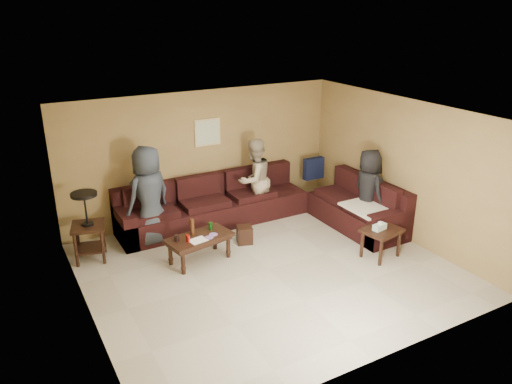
# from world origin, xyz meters

# --- Properties ---
(room) EXTENTS (5.60, 5.50, 2.50)m
(room) POSITION_xyz_m (0.00, 0.00, 1.66)
(room) COLOR #B0AA95
(room) RESTS_ON ground
(sectional_sofa) EXTENTS (4.65, 2.90, 0.97)m
(sectional_sofa) POSITION_xyz_m (0.81, 1.52, 0.33)
(sectional_sofa) COLOR black
(sectional_sofa) RESTS_ON ground
(coffee_table) EXTENTS (1.15, 0.72, 0.73)m
(coffee_table) POSITION_xyz_m (-0.84, 0.80, 0.38)
(coffee_table) COLOR black
(coffee_table) RESTS_ON ground
(end_table_left) EXTENTS (0.63, 0.63, 1.18)m
(end_table_left) POSITION_xyz_m (-2.40, 1.73, 0.62)
(end_table_left) COLOR black
(end_table_left) RESTS_ON ground
(side_table_right) EXTENTS (0.70, 0.61, 0.65)m
(side_table_right) POSITION_xyz_m (1.86, -0.54, 0.44)
(side_table_right) COLOR black
(side_table_right) RESTS_ON ground
(waste_bin) EXTENTS (0.32, 0.32, 0.31)m
(waste_bin) POSITION_xyz_m (0.12, 1.03, 0.16)
(waste_bin) COLOR black
(waste_bin) RESTS_ON ground
(wall_art) EXTENTS (0.52, 0.04, 0.52)m
(wall_art) POSITION_xyz_m (0.10, 2.48, 1.70)
(wall_art) COLOR #CBB87F
(wall_art) RESTS_ON ground
(person_left) EXTENTS (1.01, 0.85, 1.77)m
(person_left) POSITION_xyz_m (-1.31, 1.85, 0.89)
(person_left) COLOR #2D343E
(person_left) RESTS_ON ground
(person_middle) EXTENTS (0.92, 0.80, 1.60)m
(person_middle) POSITION_xyz_m (0.80, 1.91, 0.80)
(person_middle) COLOR tan
(person_middle) RESTS_ON ground
(person_right) EXTENTS (0.55, 0.79, 1.55)m
(person_right) POSITION_xyz_m (2.39, 0.44, 0.77)
(person_right) COLOR black
(person_right) RESTS_ON ground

